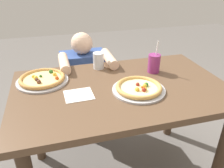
% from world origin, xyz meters
% --- Properties ---
extents(dining_table, '(1.30, 0.80, 0.75)m').
position_xyz_m(dining_table, '(0.00, 0.00, 0.64)').
color(dining_table, brown).
rests_on(dining_table, ground).
extents(pizza_near, '(0.31, 0.31, 0.04)m').
position_xyz_m(pizza_near, '(0.08, -0.08, 0.77)').
color(pizza_near, '#B7B7BC').
rests_on(pizza_near, dining_table).
extents(pizza_far, '(0.32, 0.32, 0.04)m').
position_xyz_m(pizza_far, '(-0.46, 0.19, 0.77)').
color(pizza_far, '#B7B7BC').
rests_on(pizza_far, dining_table).
extents(drink_cup_colored, '(0.08, 0.08, 0.22)m').
position_xyz_m(drink_cup_colored, '(0.28, 0.14, 0.81)').
color(drink_cup_colored, '#8C2D72').
rests_on(drink_cup_colored, dining_table).
extents(water_cup_clear, '(0.08, 0.08, 0.11)m').
position_xyz_m(water_cup_clear, '(-0.07, 0.31, 0.81)').
color(water_cup_clear, silver).
rests_on(water_cup_clear, dining_table).
extents(paper_napkin, '(0.16, 0.15, 0.00)m').
position_xyz_m(paper_napkin, '(-0.26, -0.04, 0.75)').
color(paper_napkin, white).
rests_on(paper_napkin, dining_table).
extents(diner_seated, '(0.40, 0.52, 0.93)m').
position_xyz_m(diner_seated, '(-0.14, 0.60, 0.42)').
color(diner_seated, '#333847').
rests_on(diner_seated, ground).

